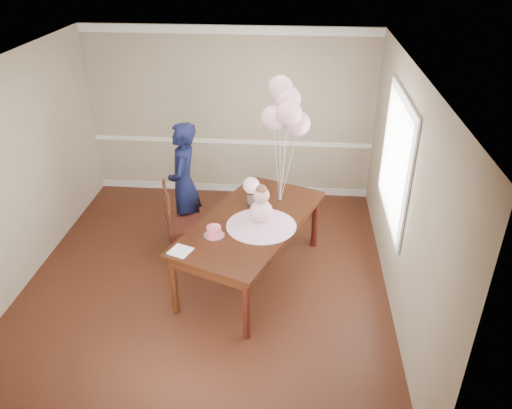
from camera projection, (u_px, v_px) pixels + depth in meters
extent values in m
cube|color=black|center=(207.00, 281.00, 6.32)|extent=(4.50, 5.00, 0.00)
cube|color=white|center=(194.00, 67.00, 5.01)|extent=(4.50, 5.00, 0.02)
cube|color=tan|center=(230.00, 115.00, 7.84)|extent=(4.50, 0.02, 2.70)
cube|color=tan|center=(136.00, 348.00, 3.49)|extent=(4.50, 0.02, 2.70)
cube|color=tan|center=(12.00, 179.00, 5.84)|extent=(0.02, 5.00, 2.70)
cube|color=tan|center=(402.00, 195.00, 5.50)|extent=(0.02, 5.00, 2.70)
cube|color=white|center=(231.00, 142.00, 8.05)|extent=(4.50, 0.02, 0.07)
cube|color=white|center=(228.00, 30.00, 7.21)|extent=(4.50, 0.02, 0.12)
cube|color=silver|center=(232.00, 188.00, 8.46)|extent=(4.50, 0.02, 0.12)
cube|color=silver|center=(396.00, 160.00, 5.83)|extent=(0.02, 1.66, 1.56)
cube|color=white|center=(394.00, 160.00, 5.84)|extent=(0.01, 1.50, 1.40)
cube|color=black|center=(251.00, 222.00, 6.05)|extent=(1.84, 2.46, 0.06)
cube|color=black|center=(251.00, 228.00, 6.09)|extent=(1.70, 2.31, 0.11)
cylinder|color=black|center=(174.00, 285.00, 5.64)|extent=(0.10, 0.10, 0.77)
cylinder|color=black|center=(246.00, 310.00, 5.27)|extent=(0.10, 0.10, 0.77)
cylinder|color=black|center=(255.00, 207.00, 7.22)|extent=(0.10, 0.10, 0.77)
cylinder|color=black|center=(315.00, 222.00, 6.86)|extent=(0.10, 0.10, 0.77)
cone|color=#DDA2C2|center=(261.00, 222.00, 5.90)|extent=(1.09, 1.09, 0.11)
sphere|color=#F69BC8|center=(261.00, 211.00, 5.83)|extent=(0.26, 0.26, 0.26)
sphere|color=#D09D8F|center=(261.00, 195.00, 5.73)|extent=(0.19, 0.19, 0.19)
sphere|color=brown|center=(261.00, 190.00, 5.69)|extent=(0.13, 0.13, 0.13)
cylinder|color=silver|center=(214.00, 235.00, 5.73)|extent=(0.32, 0.32, 0.01)
cylinder|color=#E24768|center=(214.00, 231.00, 5.70)|extent=(0.21, 0.21, 0.11)
sphere|color=silver|center=(214.00, 226.00, 5.66)|extent=(0.03, 0.03, 0.03)
sphere|color=white|center=(217.00, 225.00, 5.67)|extent=(0.03, 0.03, 0.03)
cylinder|color=white|center=(251.00, 199.00, 6.31)|extent=(0.14, 0.14, 0.18)
sphere|color=white|center=(251.00, 185.00, 6.22)|extent=(0.21, 0.21, 0.21)
cube|color=white|center=(180.00, 251.00, 5.45)|extent=(0.29, 0.29, 0.01)
cylinder|color=#B6B5BA|center=(280.00, 200.00, 6.46)|extent=(0.06, 0.06, 0.02)
sphere|color=#FAB1BF|center=(274.00, 118.00, 5.97)|extent=(0.31, 0.31, 0.31)
sphere|color=#ECA7B6|center=(289.00, 113.00, 5.79)|extent=(0.31, 0.31, 0.31)
sphere|color=#E5A2BF|center=(288.00, 99.00, 5.90)|extent=(0.31, 0.31, 0.31)
sphere|color=#D899AB|center=(281.00, 88.00, 5.90)|extent=(0.31, 0.31, 0.31)
sphere|color=#DB9BB8|center=(298.00, 124.00, 5.96)|extent=(0.31, 0.31, 0.31)
cylinder|color=silver|center=(277.00, 167.00, 6.25)|extent=(0.10, 0.04, 0.92)
cylinder|color=white|center=(284.00, 165.00, 6.16)|extent=(0.09, 0.10, 1.03)
cylinder|color=white|center=(284.00, 158.00, 6.22)|extent=(0.06, 0.09, 1.14)
cylinder|color=white|center=(280.00, 153.00, 6.22)|extent=(0.05, 0.14, 1.25)
cylinder|color=white|center=(288.00, 169.00, 6.25)|extent=(0.17, 0.02, 0.86)
cube|color=#36140E|center=(186.00, 225.00, 6.61)|extent=(0.61, 0.61, 0.05)
cylinder|color=#3E1510|center=(175.00, 251.00, 6.52)|extent=(0.06, 0.06, 0.46)
cylinder|color=#3C1810|center=(204.00, 246.00, 6.61)|extent=(0.06, 0.06, 0.46)
cylinder|color=#3A1310|center=(171.00, 235.00, 6.84)|extent=(0.06, 0.06, 0.46)
cylinder|color=#3B2010|center=(198.00, 231.00, 6.94)|extent=(0.06, 0.06, 0.46)
cylinder|color=#3A190F|center=(169.00, 214.00, 6.24)|extent=(0.06, 0.06, 0.60)
cylinder|color=#3A160F|center=(166.00, 200.00, 6.57)|extent=(0.06, 0.06, 0.60)
cube|color=#361B0E|center=(168.00, 215.00, 6.47)|extent=(0.18, 0.41, 0.05)
cube|color=#3C2210|center=(167.00, 204.00, 6.38)|extent=(0.18, 0.41, 0.05)
cube|color=#3A160F|center=(166.00, 192.00, 6.30)|extent=(0.18, 0.41, 0.05)
imported|color=black|center=(184.00, 184.00, 6.79)|extent=(0.46, 0.66, 1.74)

